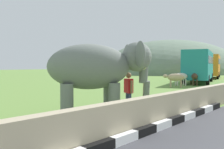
{
  "coord_description": "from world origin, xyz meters",
  "views": [
    {
      "loc": [
        -3.6,
        -0.43,
        1.94
      ],
      "look_at": [
        3.1,
        5.65,
        1.6
      ],
      "focal_mm": 38.56,
      "sensor_mm": 36.0,
      "label": 1
    }
  ],
  "objects_px": {
    "person_handler": "(129,90)",
    "cow_far": "(180,77)",
    "bus_orange": "(211,65)",
    "elephant": "(99,68)",
    "cow_near": "(194,77)",
    "cow_mid": "(175,78)",
    "bus_teal": "(199,64)"
  },
  "relations": [
    {
      "from": "person_handler",
      "to": "elephant",
      "type": "bearing_deg",
      "value": 163.64
    },
    {
      "from": "cow_mid",
      "to": "cow_far",
      "type": "distance_m",
      "value": 2.0
    },
    {
      "from": "bus_orange",
      "to": "cow_near",
      "type": "relative_size",
      "value": 5.71
    },
    {
      "from": "person_handler",
      "to": "cow_near",
      "type": "relative_size",
      "value": 0.94
    },
    {
      "from": "elephant",
      "to": "person_handler",
      "type": "relative_size",
      "value": 2.39
    },
    {
      "from": "cow_near",
      "to": "cow_mid",
      "type": "height_order",
      "value": "same"
    },
    {
      "from": "bus_teal",
      "to": "bus_orange",
      "type": "xyz_separation_m",
      "value": [
        11.43,
        2.85,
        0.0
      ]
    },
    {
      "from": "elephant",
      "to": "cow_far",
      "type": "height_order",
      "value": "elephant"
    },
    {
      "from": "elephant",
      "to": "bus_orange",
      "type": "xyz_separation_m",
      "value": [
        31.65,
        7.31,
        0.23
      ]
    },
    {
      "from": "bus_teal",
      "to": "cow_mid",
      "type": "relative_size",
      "value": 5.2
    },
    {
      "from": "elephant",
      "to": "person_handler",
      "type": "bearing_deg",
      "value": -16.36
    },
    {
      "from": "person_handler",
      "to": "cow_far",
      "type": "relative_size",
      "value": 0.9
    },
    {
      "from": "bus_teal",
      "to": "cow_far",
      "type": "xyz_separation_m",
      "value": [
        -5.09,
        -0.27,
        -1.21
      ]
    },
    {
      "from": "bus_orange",
      "to": "person_handler",
      "type": "bearing_deg",
      "value": -165.77
    },
    {
      "from": "elephant",
      "to": "person_handler",
      "type": "distance_m",
      "value": 1.66
    },
    {
      "from": "bus_teal",
      "to": "person_handler",
      "type": "bearing_deg",
      "value": -165.63
    },
    {
      "from": "cow_mid",
      "to": "person_handler",
      "type": "bearing_deg",
      "value": -161.04
    },
    {
      "from": "person_handler",
      "to": "bus_orange",
      "type": "height_order",
      "value": "bus_orange"
    },
    {
      "from": "cow_near",
      "to": "bus_orange",
      "type": "bearing_deg",
      "value": 14.57
    },
    {
      "from": "cow_near",
      "to": "cow_mid",
      "type": "bearing_deg",
      "value": 172.35
    },
    {
      "from": "elephant",
      "to": "bus_teal",
      "type": "height_order",
      "value": "bus_teal"
    },
    {
      "from": "cow_near",
      "to": "cow_far",
      "type": "xyz_separation_m",
      "value": [
        -1.08,
        0.9,
        0.0
      ]
    },
    {
      "from": "person_handler",
      "to": "cow_near",
      "type": "height_order",
      "value": "person_handler"
    },
    {
      "from": "bus_orange",
      "to": "cow_far",
      "type": "distance_m",
      "value": 16.85
    },
    {
      "from": "elephant",
      "to": "cow_near",
      "type": "bearing_deg",
      "value": 11.47
    },
    {
      "from": "elephant",
      "to": "cow_far",
      "type": "xyz_separation_m",
      "value": [
        15.14,
        4.19,
        -0.99
      ]
    },
    {
      "from": "elephant",
      "to": "bus_orange",
      "type": "height_order",
      "value": "bus_orange"
    },
    {
      "from": "cow_near",
      "to": "cow_mid",
      "type": "relative_size",
      "value": 0.98
    },
    {
      "from": "elephant",
      "to": "cow_far",
      "type": "bearing_deg",
      "value": 15.47
    },
    {
      "from": "cow_near",
      "to": "cow_mid",
      "type": "distance_m",
      "value": 3.04
    },
    {
      "from": "bus_orange",
      "to": "cow_mid",
      "type": "height_order",
      "value": "bus_orange"
    },
    {
      "from": "bus_orange",
      "to": "cow_near",
      "type": "distance_m",
      "value": 16.0
    }
  ]
}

